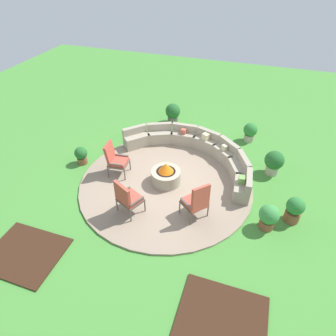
# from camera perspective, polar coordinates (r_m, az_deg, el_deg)

# --- Properties ---
(ground_plane) EXTENTS (24.00, 24.00, 0.00)m
(ground_plane) POSITION_cam_1_polar(r_m,az_deg,el_deg) (8.87, -0.41, -3.04)
(ground_plane) COLOR #478C38
(patio_circle) EXTENTS (5.22, 5.22, 0.06)m
(patio_circle) POSITION_cam_1_polar(r_m,az_deg,el_deg) (8.85, -0.41, -2.90)
(patio_circle) COLOR gray
(patio_circle) RESTS_ON ground_plane
(mulch_bed_left) EXTENTS (1.74, 1.43, 0.04)m
(mulch_bed_left) POSITION_cam_1_polar(r_m,az_deg,el_deg) (7.91, -26.37, -14.86)
(mulch_bed_left) COLOR #382114
(mulch_bed_left) RESTS_ON ground_plane
(mulch_bed_right) EXTENTS (1.74, 1.43, 0.04)m
(mulch_bed_right) POSITION_cam_1_polar(r_m,az_deg,el_deg) (6.48, 10.60, -27.10)
(mulch_bed_right) COLOR #382114
(mulch_bed_right) RESTS_ON ground_plane
(fire_pit) EXTENTS (0.89, 0.89, 0.70)m
(fire_pit) POSITION_cam_1_polar(r_m,az_deg,el_deg) (8.66, -0.42, -1.40)
(fire_pit) COLOR #9E937F
(fire_pit) RESTS_ON patio_circle
(curved_stone_bench) EXTENTS (4.58, 2.76, 0.70)m
(curved_stone_bench) POSITION_cam_1_polar(r_m,az_deg,el_deg) (9.73, 5.70, 3.55)
(curved_stone_bench) COLOR #9E937F
(curved_stone_bench) RESTS_ON patio_circle
(lounge_chair_front_left) EXTENTS (0.66, 0.60, 1.08)m
(lounge_chair_front_left) POSITION_cam_1_polar(r_m,az_deg,el_deg) (8.96, -10.38, 1.79)
(lounge_chair_front_left) COLOR brown
(lounge_chair_front_left) RESTS_ON patio_circle
(lounge_chair_front_right) EXTENTS (0.77, 0.75, 1.10)m
(lounge_chair_front_right) POSITION_cam_1_polar(r_m,az_deg,el_deg) (7.60, -8.07, -5.74)
(lounge_chair_front_right) COLOR brown
(lounge_chair_front_right) RESTS_ON patio_circle
(lounge_chair_back_left) EXTENTS (0.79, 0.84, 1.14)m
(lounge_chair_back_left) POSITION_cam_1_polar(r_m,az_deg,el_deg) (7.45, 5.69, -6.48)
(lounge_chair_back_left) COLOR brown
(lounge_chair_back_left) RESTS_ON patio_circle
(potted_plant_0) EXTENTS (0.50, 0.50, 0.71)m
(potted_plant_0) POSITION_cam_1_polar(r_m,az_deg,el_deg) (11.03, 15.93, 6.98)
(potted_plant_0) COLOR #A89E8E
(potted_plant_0) RESTS_ON ground_plane
(potted_plant_1) EXTENTS (0.41, 0.41, 0.61)m
(potted_plant_1) POSITION_cam_1_polar(r_m,az_deg,el_deg) (9.90, -16.76, 2.49)
(potted_plant_1) COLOR brown
(potted_plant_1) RESTS_ON ground_plane
(potted_plant_2) EXTENTS (0.59, 0.59, 0.80)m
(potted_plant_2) POSITION_cam_1_polar(r_m,az_deg,el_deg) (9.57, 20.19, 1.13)
(potted_plant_2) COLOR #A89E8E
(potted_plant_2) RESTS_ON ground_plane
(potted_plant_3) EXTENTS (0.59, 0.59, 0.80)m
(potted_plant_3) POSITION_cam_1_polar(r_m,az_deg,el_deg) (11.79, 0.97, 10.92)
(potted_plant_3) COLOR #605B56
(potted_plant_3) RESTS_ON ground_plane
(potted_plant_4) EXTENTS (0.47, 0.47, 0.76)m
(potted_plant_4) POSITION_cam_1_polar(r_m,az_deg,el_deg) (8.19, 23.74, -7.43)
(potted_plant_4) COLOR brown
(potted_plant_4) RESTS_ON ground_plane
(potted_plant_5) EXTENTS (0.51, 0.51, 0.73)m
(potted_plant_5) POSITION_cam_1_polar(r_m,az_deg,el_deg) (7.78, 19.28, -9.01)
(potted_plant_5) COLOR brown
(potted_plant_5) RESTS_ON ground_plane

